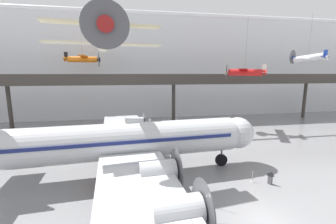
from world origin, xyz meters
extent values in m
plane|color=gray|center=(0.00, 0.00, 0.00)|extent=(260.00, 260.00, 0.00)
cube|color=silver|center=(0.00, 39.28, 11.39)|extent=(140.00, 3.00, 22.77)
cube|color=#38332D|center=(0.00, 31.14, 8.29)|extent=(110.00, 3.20, 0.90)
cube|color=#38332D|center=(0.00, 29.60, 9.29)|extent=(110.00, 0.12, 1.10)
cylinder|color=#38332D|center=(-30.25, 32.10, 3.92)|extent=(0.70, 0.70, 7.84)
cylinder|color=#38332D|center=(0.00, 32.10, 3.92)|extent=(0.70, 0.70, 7.84)
cylinder|color=#38332D|center=(30.25, 32.10, 3.92)|extent=(0.70, 0.70, 7.84)
cylinder|color=silver|center=(0.00, 25.20, 19.45)|extent=(120.00, 0.60, 0.60)
cylinder|color=silver|center=(-9.83, 8.74, 3.60)|extent=(23.23, 5.21, 3.48)
sphere|color=silver|center=(2.65, 9.69, 3.60)|extent=(3.41, 3.41, 3.41)
cube|color=navy|center=(-9.83, 8.74, 3.95)|extent=(21.63, 5.16, 0.31)
cube|color=silver|center=(-9.72, 17.88, 2.82)|extent=(6.46, 15.09, 0.28)
cube|color=silver|center=(-8.34, -0.28, 2.82)|extent=(6.46, 15.09, 0.28)
cylinder|color=silver|center=(-7.87, 14.77, 2.87)|extent=(2.80, 1.87, 1.67)
cylinder|color=#4C4C51|center=(-6.40, 14.88, 2.87)|extent=(0.30, 3.17, 3.17)
cylinder|color=silver|center=(-8.25, 19.76, 2.87)|extent=(2.80, 1.87, 1.67)
cylinder|color=#4C4C51|center=(-6.78, 19.87, 2.87)|extent=(0.30, 3.17, 3.17)
cylinder|color=silver|center=(-6.98, 3.07, 2.87)|extent=(2.80, 1.87, 1.67)
cylinder|color=#4C4C51|center=(-5.52, 3.19, 2.87)|extent=(0.30, 3.17, 3.17)
cylinder|color=silver|center=(-6.61, -1.92, 2.87)|extent=(2.80, 1.87, 1.67)
cylinder|color=#4C4C51|center=(-5.14, -1.81, 2.87)|extent=(0.30, 3.17, 3.17)
cylinder|color=#4C4C51|center=(0.85, 9.55, 1.26)|extent=(0.20, 0.20, 1.21)
cylinder|color=black|center=(0.85, 9.55, 0.65)|extent=(1.33, 0.48, 1.30)
cylinder|color=#4C4C51|center=(-9.78, 11.54, 1.26)|extent=(0.20, 0.20, 1.21)
cylinder|color=black|center=(-9.78, 11.54, 0.65)|extent=(1.33, 0.48, 1.30)
cylinder|color=#4C4C51|center=(-9.35, 5.98, 1.26)|extent=(0.20, 0.20, 1.21)
cylinder|color=black|center=(-9.35, 5.98, 0.65)|extent=(1.33, 0.48, 1.30)
cylinder|color=silver|center=(19.23, 19.71, 12.41)|extent=(2.78, 4.20, 1.31)
cone|color=navy|center=(18.19, 21.66, 12.64)|extent=(1.02, 0.99, 0.79)
cylinder|color=#4C4C51|center=(18.12, 21.80, 12.66)|extent=(2.03, 1.10, 2.28)
cone|color=silver|center=(20.19, 17.88, 12.19)|extent=(1.22, 1.41, 0.86)
cube|color=silver|center=(19.11, 19.93, 12.15)|extent=(6.13, 3.89, 0.10)
cube|color=navy|center=(20.31, 17.66, 12.93)|extent=(0.29, 0.48, 1.05)
cube|color=navy|center=(20.31, 17.66, 12.41)|extent=(2.25, 1.52, 0.06)
cylinder|color=slate|center=(19.23, 19.71, 15.97)|extent=(0.04, 0.04, 6.25)
cylinder|color=beige|center=(-10.87, 8.56, 13.02)|extent=(2.17, 6.68, 2.09)
cone|color=maroon|center=(-10.43, 5.20, 13.42)|extent=(1.33, 1.22, 1.20)
cylinder|color=#4C4C51|center=(-10.40, 4.97, 13.45)|extent=(3.46, 0.49, 3.48)
cone|color=beige|center=(-11.27, 11.68, 12.65)|extent=(1.37, 1.98, 1.33)
cube|color=beige|center=(-10.82, 8.17, 14.09)|extent=(9.88, 2.82, 0.10)
cube|color=beige|center=(-10.82, 8.17, 12.49)|extent=(9.88, 2.82, 0.10)
cube|color=maroon|center=(-11.32, 12.07, 13.83)|extent=(0.16, 0.79, 1.61)
cube|color=maroon|center=(-11.32, 12.07, 13.02)|extent=(3.55, 1.23, 0.06)
cylinder|color=orange|center=(-17.21, 32.55, 12.52)|extent=(5.25, 1.35, 1.09)
cone|color=black|center=(-14.48, 32.69, 12.52)|extent=(0.91, 1.01, 0.97)
cylinder|color=#4C4C51|center=(-14.29, 32.70, 12.52)|extent=(0.19, 2.80, 2.80)
cone|color=orange|center=(-19.74, 32.42, 12.53)|extent=(1.44, 0.99, 0.92)
cube|color=orange|center=(-16.89, 32.57, 13.04)|extent=(1.67, 7.92, 0.10)
cube|color=black|center=(-20.06, 32.40, 13.17)|extent=(0.64, 0.09, 1.29)
cube|color=black|center=(-20.06, 32.40, 12.52)|extent=(0.78, 2.83, 0.06)
cylinder|color=slate|center=(-17.21, 32.55, 16.08)|extent=(0.04, 0.04, 6.04)
cylinder|color=red|center=(10.43, 23.11, 10.12)|extent=(5.25, 3.59, 1.19)
cone|color=silver|center=(7.97, 24.47, 10.08)|extent=(1.27, 1.31, 1.00)
cylinder|color=#4C4C51|center=(7.80, 24.57, 10.08)|extent=(1.44, 2.55, 2.89)
cone|color=red|center=(12.72, 21.83, 10.16)|extent=(1.73, 1.53, 0.97)
cube|color=red|center=(10.15, 23.27, 10.65)|extent=(5.09, 7.73, 0.10)
cube|color=silver|center=(13.01, 21.67, 10.79)|extent=(0.60, 0.37, 1.34)
cube|color=silver|center=(13.01, 21.67, 10.12)|extent=(1.98, 2.85, 0.06)
cylinder|color=slate|center=(10.43, 23.11, 14.83)|extent=(0.04, 0.04, 8.31)
cylinder|color=#B2B5BA|center=(2.19, 5.49, 0.02)|extent=(0.36, 0.36, 0.04)
cylinder|color=#B2B5BA|center=(2.19, 5.49, 0.52)|extent=(0.07, 0.07, 0.95)
sphere|color=#B2B5BA|center=(2.19, 5.49, 1.03)|extent=(0.10, 0.10, 0.10)
cube|color=#4C4C51|center=(3.57, 4.84, 0.35)|extent=(0.28, 0.43, 0.70)
cube|color=#232326|center=(3.57, 4.84, 0.88)|extent=(0.29, 0.75, 0.73)
camera|label=1|loc=(-8.87, -12.35, 10.03)|focal=24.00mm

